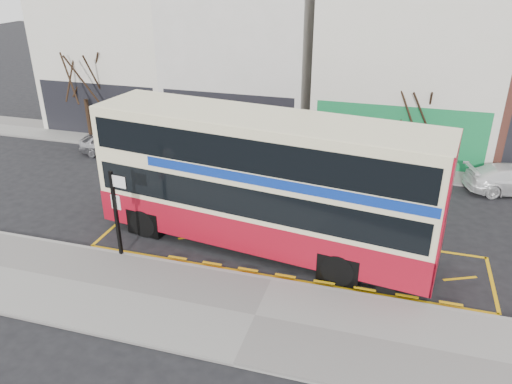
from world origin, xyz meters
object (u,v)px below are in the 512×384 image
(street_tree_left, at_px, (80,64))
(street_tree_right, at_px, (417,99))
(car_grey, at_px, (265,162))
(bus_stop_post, at_px, (117,206))
(car_silver, at_px, (114,145))
(double_decker_bus, at_px, (264,181))

(street_tree_left, distance_m, street_tree_right, 18.10)
(car_grey, bearing_deg, bus_stop_post, 162.88)
(bus_stop_post, distance_m, car_silver, 10.62)
(double_decker_bus, distance_m, bus_stop_post, 5.14)
(bus_stop_post, height_order, street_tree_left, street_tree_left)
(car_grey, distance_m, street_tree_left, 12.07)
(bus_stop_post, bearing_deg, double_decker_bus, 34.43)
(bus_stop_post, xyz_separation_m, street_tree_right, (9.62, 11.69, 1.48))
(bus_stop_post, xyz_separation_m, car_silver, (-5.63, 8.89, -1.43))
(car_silver, distance_m, street_tree_left, 5.13)
(car_silver, bearing_deg, bus_stop_post, -146.58)
(double_decker_bus, relative_size, car_silver, 3.47)
(double_decker_bus, height_order, car_silver, double_decker_bus)
(double_decker_bus, distance_m, street_tree_right, 10.72)
(double_decker_bus, bearing_deg, car_silver, 154.95)
(bus_stop_post, bearing_deg, street_tree_left, 135.44)
(car_silver, bearing_deg, double_decker_bus, -121.86)
(street_tree_left, bearing_deg, street_tree_right, 2.19)
(double_decker_bus, height_order, car_grey, double_decker_bus)
(street_tree_right, bearing_deg, street_tree_left, -177.81)
(car_silver, bearing_deg, street_tree_left, 54.26)
(car_silver, relative_size, street_tree_right, 0.70)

